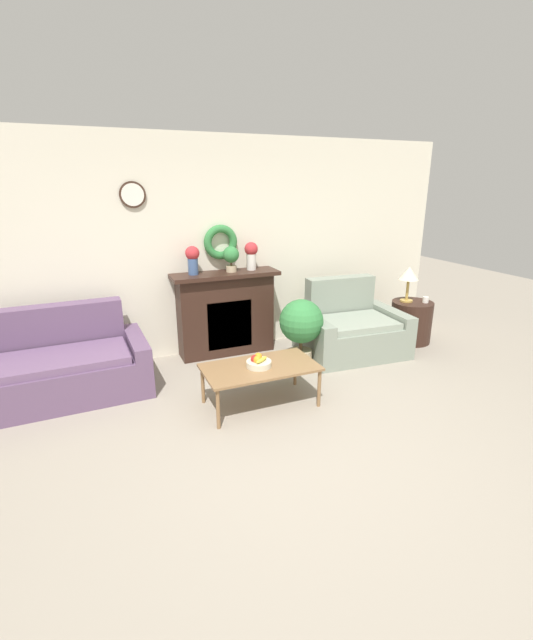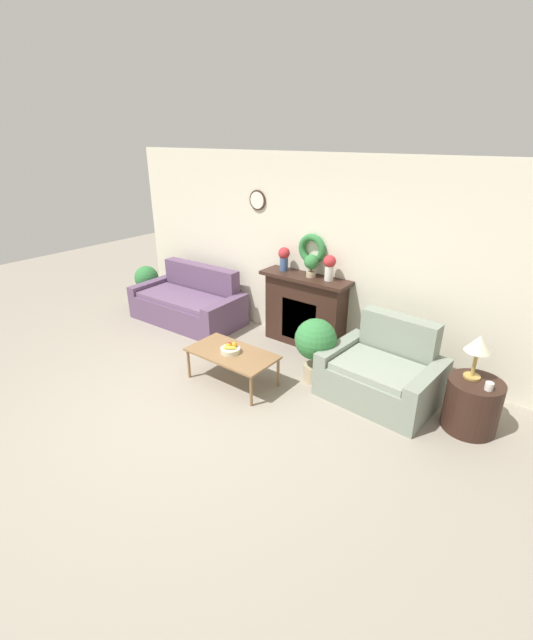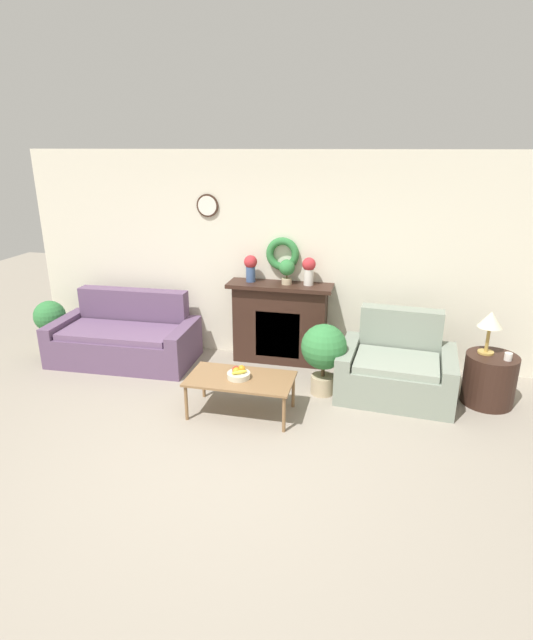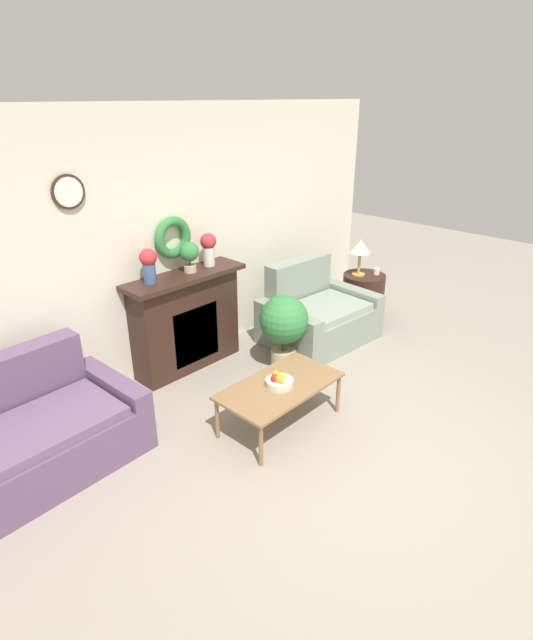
{
  "view_description": "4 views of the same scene",
  "coord_description": "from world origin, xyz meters",
  "px_view_note": "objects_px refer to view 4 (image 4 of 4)",
  "views": [
    {
      "loc": [
        -1.45,
        -2.58,
        2.14
      ],
      "look_at": [
        0.2,
        1.29,
        0.78
      ],
      "focal_mm": 24.0,
      "sensor_mm": 36.0,
      "label": 1
    },
    {
      "loc": [
        3.22,
        -2.47,
        2.91
      ],
      "look_at": [
        0.32,
        1.28,
        0.84
      ],
      "focal_mm": 24.0,
      "sensor_mm": 36.0,
      "label": 2
    },
    {
      "loc": [
        1.35,
        -3.59,
        2.74
      ],
      "look_at": [
        0.16,
        1.5,
        0.91
      ],
      "focal_mm": 28.0,
      "sensor_mm": 36.0,
      "label": 3
    },
    {
      "loc": [
        -2.82,
        -1.51,
        2.75
      ],
      "look_at": [
        0.15,
        1.29,
        0.9
      ],
      "focal_mm": 28.0,
      "sensor_mm": 36.0,
      "label": 4
    }
  ],
  "objects_px": {
    "fruit_bowl": "(279,381)",
    "side_table_by_loveseat": "(363,295)",
    "fireplace": "(186,321)",
    "table_lamp": "(360,248)",
    "loveseat_right": "(317,315)",
    "vase_on_mantel_right": "(208,247)",
    "mug": "(377,271)",
    "potted_plant_on_mantel": "(189,254)",
    "coffee_table": "(280,388)",
    "potted_plant_floor_by_loveseat": "(284,324)",
    "couch_left": "(15,443)",
    "vase_on_mantel_left": "(149,263)"
  },
  "relations": [
    {
      "from": "mug",
      "to": "potted_plant_on_mantel",
      "type": "bearing_deg",
      "value": 164.81
    },
    {
      "from": "couch_left",
      "to": "potted_plant_floor_by_loveseat",
      "type": "relative_size",
      "value": 2.25
    },
    {
      "from": "couch_left",
      "to": "vase_on_mantel_left",
      "type": "bearing_deg",
      "value": 12.86
    },
    {
      "from": "loveseat_right",
      "to": "table_lamp",
      "type": "relative_size",
      "value": 2.79
    },
    {
      "from": "coffee_table",
      "to": "side_table_by_loveseat",
      "type": "relative_size",
      "value": 1.96
    },
    {
      "from": "vase_on_mantel_right",
      "to": "couch_left",
      "type": "bearing_deg",
      "value": -169.73
    },
    {
      "from": "fireplace",
      "to": "table_lamp",
      "type": "xyz_separation_m",
      "value": [
        2.43,
        -0.55,
        0.4
      ]
    },
    {
      "from": "side_table_by_loveseat",
      "to": "fruit_bowl",
      "type": "bearing_deg",
      "value": -162.01
    },
    {
      "from": "fireplace",
      "to": "vase_on_mantel_right",
      "type": "height_order",
      "value": "vase_on_mantel_right"
    },
    {
      "from": "table_lamp",
      "to": "potted_plant_on_mantel",
      "type": "height_order",
      "value": "potted_plant_on_mantel"
    },
    {
      "from": "side_table_by_loveseat",
      "to": "mug",
      "type": "distance_m",
      "value": 0.36
    },
    {
      "from": "loveseat_right",
      "to": "potted_plant_on_mantel",
      "type": "xyz_separation_m",
      "value": [
        -1.41,
        0.59,
        0.96
      ]
    },
    {
      "from": "fireplace",
      "to": "couch_left",
      "type": "relative_size",
      "value": 0.71
    },
    {
      "from": "fireplace",
      "to": "mug",
      "type": "xyz_separation_m",
      "value": [
        2.63,
        -0.71,
        0.07
      ]
    },
    {
      "from": "table_lamp",
      "to": "mug",
      "type": "xyz_separation_m",
      "value": [
        0.2,
        -0.15,
        -0.33
      ]
    },
    {
      "from": "fireplace",
      "to": "potted_plant_floor_by_loveseat",
      "type": "xyz_separation_m",
      "value": [
        0.67,
        -0.8,
        -0.01
      ]
    },
    {
      "from": "mug",
      "to": "vase_on_mantel_right",
      "type": "bearing_deg",
      "value": 162.61
    },
    {
      "from": "loveseat_right",
      "to": "potted_plant_floor_by_loveseat",
      "type": "relative_size",
      "value": 1.6
    },
    {
      "from": "potted_plant_floor_by_loveseat",
      "to": "mug",
      "type": "bearing_deg",
      "value": 2.69
    },
    {
      "from": "fireplace",
      "to": "loveseat_right",
      "type": "relative_size",
      "value": 1.0
    },
    {
      "from": "coffee_table",
      "to": "potted_plant_floor_by_loveseat",
      "type": "relative_size",
      "value": 1.33
    },
    {
      "from": "side_table_by_loveseat",
      "to": "potted_plant_on_mantel",
      "type": "bearing_deg",
      "value": 166.22
    },
    {
      "from": "couch_left",
      "to": "potted_plant_on_mantel",
      "type": "distance_m",
      "value": 2.35
    },
    {
      "from": "vase_on_mantel_right",
      "to": "potted_plant_floor_by_loveseat",
      "type": "relative_size",
      "value": 0.42
    },
    {
      "from": "fruit_bowl",
      "to": "table_lamp",
      "type": "xyz_separation_m",
      "value": [
        2.58,
        0.92,
        0.47
      ]
    },
    {
      "from": "potted_plant_floor_by_loveseat",
      "to": "couch_left",
      "type": "bearing_deg",
      "value": 172.16
    },
    {
      "from": "loveseat_right",
      "to": "mug",
      "type": "bearing_deg",
      "value": -0.91
    },
    {
      "from": "couch_left",
      "to": "side_table_by_loveseat",
      "type": "height_order",
      "value": "couch_left"
    },
    {
      "from": "table_lamp",
      "to": "fireplace",
      "type": "bearing_deg",
      "value": 167.23
    },
    {
      "from": "vase_on_mantel_right",
      "to": "loveseat_right",
      "type": "bearing_deg",
      "value": -28.23
    },
    {
      "from": "coffee_table",
      "to": "mug",
      "type": "height_order",
      "value": "mug"
    },
    {
      "from": "mug",
      "to": "vase_on_mantel_right",
      "type": "relative_size",
      "value": 0.24
    },
    {
      "from": "side_table_by_loveseat",
      "to": "mug",
      "type": "bearing_deg",
      "value": -37.87
    },
    {
      "from": "coffee_table",
      "to": "vase_on_mantel_right",
      "type": "height_order",
      "value": "vase_on_mantel_right"
    },
    {
      "from": "fruit_bowl",
      "to": "vase_on_mantel_right",
      "type": "xyz_separation_m",
      "value": [
        0.5,
        1.47,
        0.81
      ]
    },
    {
      "from": "table_lamp",
      "to": "mug",
      "type": "relative_size",
      "value": 5.8
    },
    {
      "from": "fireplace",
      "to": "side_table_by_loveseat",
      "type": "relative_size",
      "value": 2.34
    },
    {
      "from": "fireplace",
      "to": "couch_left",
      "type": "distance_m",
      "value": 2.08
    },
    {
      "from": "fruit_bowl",
      "to": "potted_plant_on_mantel",
      "type": "xyz_separation_m",
      "value": [
        0.23,
        1.45,
        0.8
      ]
    },
    {
      "from": "fireplace",
      "to": "table_lamp",
      "type": "bearing_deg",
      "value": -12.77
    },
    {
      "from": "potted_plant_floor_by_loveseat",
      "to": "table_lamp",
      "type": "bearing_deg",
      "value": 7.94
    },
    {
      "from": "couch_left",
      "to": "vase_on_mantel_right",
      "type": "height_order",
      "value": "vase_on_mantel_right"
    },
    {
      "from": "mug",
      "to": "table_lamp",
      "type": "bearing_deg",
      "value": 141.84
    },
    {
      "from": "vase_on_mantel_right",
      "to": "fireplace",
      "type": "bearing_deg",
      "value": -179.12
    },
    {
      "from": "fruit_bowl",
      "to": "vase_on_mantel_right",
      "type": "distance_m",
      "value": 1.75
    },
    {
      "from": "couch_left",
      "to": "loveseat_right",
      "type": "bearing_deg",
      "value": -4.9
    },
    {
      "from": "fireplace",
      "to": "loveseat_right",
      "type": "xyz_separation_m",
      "value": [
        1.5,
        -0.61,
        -0.23
      ]
    },
    {
      "from": "potted_plant_on_mantel",
      "to": "table_lamp",
      "type": "bearing_deg",
      "value": -12.89
    },
    {
      "from": "fruit_bowl",
      "to": "side_table_by_loveseat",
      "type": "bearing_deg",
      "value": 17.99
    },
    {
      "from": "fireplace",
      "to": "table_lamp",
      "type": "distance_m",
      "value": 2.53
    }
  ]
}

